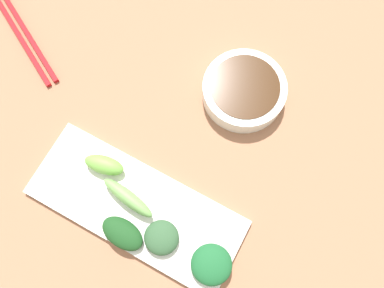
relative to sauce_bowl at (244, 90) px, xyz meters
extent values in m
cube|color=#99684C|center=(0.15, -0.04, -0.03)|extent=(2.10, 2.10, 0.02)
cylinder|color=white|center=(0.00, 0.00, 0.00)|extent=(0.14, 0.14, 0.04)
cylinder|color=#39200D|center=(0.00, 0.00, 0.00)|extent=(0.12, 0.12, 0.03)
cube|color=white|center=(0.26, -0.06, -0.01)|extent=(0.13, 0.35, 0.01)
ellipsoid|color=#72AA57|center=(0.25, -0.08, 0.01)|extent=(0.04, 0.10, 0.03)
ellipsoid|color=#71B346|center=(0.23, -0.14, 0.01)|extent=(0.04, 0.07, 0.03)
ellipsoid|color=#1A451D|center=(0.31, -0.06, 0.00)|extent=(0.05, 0.07, 0.02)
ellipsoid|color=#305433|center=(0.28, 0.00, 0.00)|extent=(0.07, 0.07, 0.02)
ellipsoid|color=#1C5B2E|center=(0.28, 0.08, 0.00)|extent=(0.08, 0.08, 0.02)
cube|color=#B01318|center=(0.08, -0.40, -0.02)|extent=(0.12, 0.21, 0.01)
cube|color=#B01318|center=(0.09, -0.41, -0.02)|extent=(0.12, 0.21, 0.01)
camera|label=1|loc=(0.28, 0.05, 0.61)|focal=35.96mm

